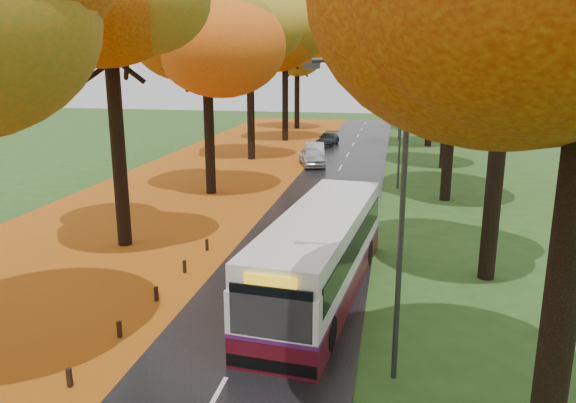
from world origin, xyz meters
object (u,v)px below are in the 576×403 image
(streetlamp_near, at_px, (392,199))
(car_dark, at_px, (328,139))
(streetlamp_far, at_px, (398,92))
(car_silver, at_px, (315,152))
(car_white, at_px, (312,157))
(bus, at_px, (321,252))
(streetlamp_mid, at_px, (397,113))

(streetlamp_near, distance_m, car_dark, 39.98)
(streetlamp_far, xyz_separation_m, car_silver, (-6.30, -13.26, -3.98))
(car_silver, bearing_deg, car_white, -96.22)
(bus, relative_size, car_white, 2.76)
(streetlamp_mid, distance_m, car_silver, 11.48)
(bus, distance_m, car_silver, 26.25)
(streetlamp_far, relative_size, car_white, 1.99)
(car_white, height_order, car_silver, car_silver)
(streetlamp_near, bearing_deg, bus, 115.68)
(bus, height_order, car_dark, bus)
(car_dark, bearing_deg, car_white, -82.36)
(streetlamp_near, xyz_separation_m, car_white, (-6.18, 28.45, -3.99))
(streetlamp_near, bearing_deg, streetlamp_far, 90.00)
(streetlamp_mid, relative_size, car_silver, 1.91)
(streetlamp_near, distance_m, streetlamp_mid, 22.00)
(streetlamp_mid, height_order, car_silver, streetlamp_mid)
(streetlamp_mid, height_order, bus, streetlamp_mid)
(car_white, relative_size, car_dark, 1.04)
(streetlamp_far, height_order, car_silver, streetlamp_far)
(streetlamp_near, xyz_separation_m, car_dark, (-6.30, 39.26, -4.11))
(streetlamp_near, relative_size, car_white, 1.99)
(bus, bearing_deg, streetlamp_near, -58.68)
(streetlamp_far, bearing_deg, streetlamp_near, -90.00)
(streetlamp_far, distance_m, bus, 39.39)
(streetlamp_near, relative_size, bus, 0.72)
(car_silver, bearing_deg, streetlamp_far, 55.51)
(streetlamp_mid, xyz_separation_m, car_silver, (-6.30, 8.74, -3.98))
(streetlamp_near, relative_size, car_silver, 1.91)
(streetlamp_near, distance_m, car_silver, 31.63)
(streetlamp_far, xyz_separation_m, car_white, (-6.18, -15.55, -3.99))
(car_dark, bearing_deg, streetlamp_far, 43.98)
(streetlamp_mid, xyz_separation_m, car_dark, (-6.30, 17.26, -4.11))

